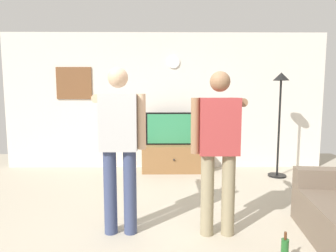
% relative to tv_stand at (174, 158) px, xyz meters
% --- Properties ---
extents(ground_plane, '(8.40, 8.40, 0.00)m').
position_rel_tv_stand_xyz_m(ground_plane, '(-0.18, -2.60, -0.26)').
color(ground_plane, '#B2A893').
extents(back_wall, '(6.40, 0.10, 2.70)m').
position_rel_tv_stand_xyz_m(back_wall, '(-0.18, 0.35, 1.09)').
color(back_wall, silver).
rests_on(back_wall, ground_plane).
extents(tv_stand, '(1.20, 0.51, 0.52)m').
position_rel_tv_stand_xyz_m(tv_stand, '(0.00, 0.00, 0.00)').
color(tv_stand, olive).
rests_on(tv_stand, ground_plane).
extents(television, '(1.07, 0.07, 0.63)m').
position_rel_tv_stand_xyz_m(television, '(-0.00, 0.05, 0.57)').
color(television, black).
rests_on(television, tv_stand).
extents(wall_clock, '(0.24, 0.03, 0.24)m').
position_rel_tv_stand_xyz_m(wall_clock, '(-0.00, 0.29, 1.87)').
color(wall_clock, white).
extents(framed_picture, '(0.70, 0.04, 0.63)m').
position_rel_tv_stand_xyz_m(framed_picture, '(-1.97, 0.30, 1.45)').
color(framed_picture, brown).
extents(floor_lamp, '(0.32, 0.32, 1.88)m').
position_rel_tv_stand_xyz_m(floor_lamp, '(1.89, -0.37, 1.09)').
color(floor_lamp, black).
rests_on(floor_lamp, ground_plane).
extents(person_standing_nearer_lamp, '(0.57, 0.78, 1.78)m').
position_rel_tv_stand_xyz_m(person_standing_nearer_lamp, '(-0.65, -2.48, 0.75)').
color(person_standing_nearer_lamp, '#384266').
rests_on(person_standing_nearer_lamp, ground_plane).
extents(person_standing_nearer_couch, '(0.59, 0.78, 1.74)m').
position_rel_tv_stand_xyz_m(person_standing_nearer_couch, '(0.40, -2.52, 0.73)').
color(person_standing_nearer_couch, gray).
rests_on(person_standing_nearer_couch, ground_plane).
extents(beverage_bottle, '(0.07, 0.07, 0.29)m').
position_rel_tv_stand_xyz_m(beverage_bottle, '(0.91, -3.07, -0.14)').
color(beverage_bottle, '#1E5923').
rests_on(beverage_bottle, ground_plane).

